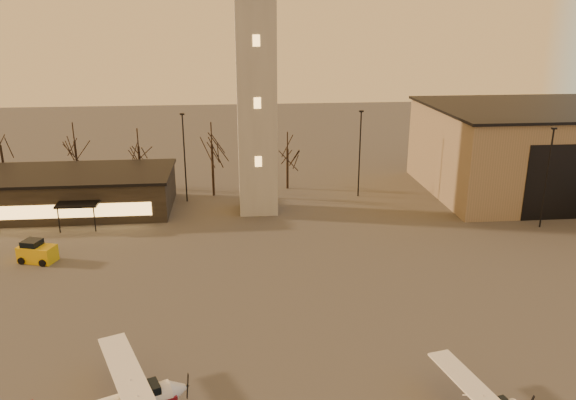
% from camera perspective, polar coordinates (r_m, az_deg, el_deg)
% --- Properties ---
extents(ground, '(220.00, 220.00, 0.00)m').
position_cam_1_polar(ground, '(34.67, -0.50, -17.36)').
color(ground, '#423F3D').
rests_on(ground, ground).
extents(control_tower, '(6.80, 6.80, 32.60)m').
position_cam_1_polar(control_tower, '(58.33, -3.30, 14.30)').
color(control_tower, '#9A9792').
rests_on(control_tower, ground).
extents(hangar, '(30.60, 20.60, 10.30)m').
position_cam_1_polar(hangar, '(74.61, 25.64, 4.69)').
color(hangar, '#8B745B').
rests_on(hangar, ground).
extents(terminal, '(25.40, 12.20, 4.30)m').
position_cam_1_polar(terminal, '(65.71, -22.69, 0.76)').
color(terminal, black).
rests_on(terminal, ground).
extents(light_poles, '(58.50, 12.25, 10.14)m').
position_cam_1_polar(light_poles, '(61.02, -2.69, 4.08)').
color(light_poles, black).
rests_on(light_poles, ground).
extents(tree_row, '(37.20, 9.20, 8.80)m').
position_cam_1_polar(tree_row, '(69.69, -14.87, 5.70)').
color(tree_row, black).
rests_on(tree_row, ground).
extents(service_cart, '(3.40, 2.67, 1.93)m').
position_cam_1_polar(service_cart, '(53.21, -24.16, -4.97)').
color(service_cart, gold).
rests_on(service_cart, ground).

